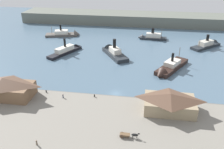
# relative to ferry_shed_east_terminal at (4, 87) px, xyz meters

# --- Properties ---
(ground_plane) EXTENTS (320.00, 320.00, 0.00)m
(ground_plane) POSITION_rel_ferry_shed_east_terminal_xyz_m (40.28, 10.05, -5.09)
(ground_plane) COLOR slate
(quay_promenade) EXTENTS (110.00, 36.00, 1.20)m
(quay_promenade) POSITION_rel_ferry_shed_east_terminal_xyz_m (40.28, -11.95, -4.49)
(quay_promenade) COLOR gray
(quay_promenade) RESTS_ON ground
(seawall_edge) EXTENTS (110.00, 0.80, 1.00)m
(seawall_edge) POSITION_rel_ferry_shed_east_terminal_xyz_m (40.28, 6.45, -4.59)
(seawall_edge) COLOR #666159
(seawall_edge) RESTS_ON ground
(ferry_shed_east_terminal) EXTENTS (21.26, 10.35, 7.66)m
(ferry_shed_east_terminal) POSITION_rel_ferry_shed_east_terminal_xyz_m (0.00, 0.00, 0.00)
(ferry_shed_east_terminal) COLOR brown
(ferry_shed_east_terminal) RESTS_ON quay_promenade
(ferry_shed_customs_shed) EXTENTS (17.01, 10.79, 6.52)m
(ferry_shed_customs_shed) POSITION_rel_ferry_shed_east_terminal_xyz_m (59.80, -0.13, -0.58)
(ferry_shed_customs_shed) COLOR #998466
(ferry_shed_customs_shed) RESTS_ON quay_promenade
(horse_cart) EXTENTS (5.78, 1.41, 1.87)m
(horse_cart) POSITION_rel_ferry_shed_east_terminal_xyz_m (47.49, -15.58, -2.96)
(horse_cart) COLOR brown
(horse_cart) RESTS_ON quay_promenade
(pedestrian_near_cart) EXTENTS (0.40, 0.40, 1.61)m
(pedestrian_near_cart) POSITION_rel_ferry_shed_east_terminal_xyz_m (21.58, 2.17, -3.16)
(pedestrian_near_cart) COLOR #33384C
(pedestrian_near_cart) RESTS_ON quay_promenade
(pedestrian_by_tram) EXTENTS (0.42, 0.42, 1.71)m
(pedestrian_by_tram) POSITION_rel_ferry_shed_east_terminal_xyz_m (22.57, -22.46, -3.11)
(pedestrian_by_tram) COLOR #6B5B4C
(pedestrian_by_tram) RESTS_ON quay_promenade
(mooring_post_west) EXTENTS (0.44, 0.44, 0.90)m
(mooring_post_west) POSITION_rel_ferry_shed_east_terminal_xyz_m (32.93, 4.53, -3.44)
(mooring_post_west) COLOR black
(mooring_post_west) RESTS_ON quay_promenade
(mooring_post_center_west) EXTENTS (0.44, 0.44, 0.90)m
(mooring_post_center_west) POSITION_rel_ferry_shed_east_terminal_xyz_m (13.85, 4.94, -3.44)
(mooring_post_center_west) COLOR black
(mooring_post_center_west) RESTS_ON quay_promenade
(ferry_mid_harbor) EXTENTS (20.14, 18.62, 9.49)m
(ferry_mid_harbor) POSITION_rel_ferry_shed_east_terminal_xyz_m (87.27, 71.75, -3.65)
(ferry_mid_harbor) COLOR #23282D
(ferry_mid_harbor) RESTS_ON ground
(ferry_moored_west) EXTENTS (17.41, 22.58, 11.29)m
(ferry_moored_west) POSITION_rel_ferry_shed_east_terminal_xyz_m (32.95, 50.84, -3.55)
(ferry_moored_west) COLOR #23282D
(ferry_moored_west) RESTS_ON ground
(ferry_near_quay) EXTENTS (18.04, 25.15, 10.65)m
(ferry_near_quay) POSITION_rel_ferry_shed_east_terminal_xyz_m (62.00, 34.29, -3.72)
(ferry_near_quay) COLOR black
(ferry_near_quay) RESTS_ON ground
(ferry_moored_east) EXTENTS (23.69, 11.52, 9.87)m
(ferry_moored_east) POSITION_rel_ferry_shed_east_terminal_xyz_m (-3.28, 80.03, -3.88)
(ferry_moored_east) COLOR #514C47
(ferry_moored_east) RESTS_ON ground
(ferry_departing_north) EXTENTS (18.70, 6.08, 9.12)m
(ferry_departing_north) POSITION_rel_ferry_shed_east_terminal_xyz_m (52.76, 81.46, -3.68)
(ferry_departing_north) COLOR #23282D
(ferry_departing_north) RESTS_ON ground
(ferry_approaching_east) EXTENTS (15.01, 23.62, 9.89)m
(ferry_approaching_east) POSITION_rel_ferry_shed_east_terminal_xyz_m (7.63, 50.12, -3.63)
(ferry_approaching_east) COLOR black
(ferry_approaching_east) RESTS_ON ground
(far_headland) EXTENTS (180.00, 24.00, 8.00)m
(far_headland) POSITION_rel_ferry_shed_east_terminal_xyz_m (40.28, 120.05, -1.09)
(far_headland) COLOR #60665B
(far_headland) RESTS_ON ground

